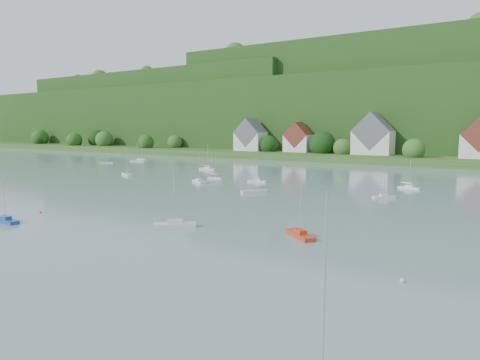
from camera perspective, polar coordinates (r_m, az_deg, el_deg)
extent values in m
cube|color=#2C541F|center=(206.05, 16.57, 3.05)|extent=(600.00, 60.00, 3.00)
cube|color=#184415|center=(278.62, 20.96, 7.63)|extent=(620.00, 160.00, 40.00)
cube|color=#184415|center=(330.14, -6.32, 8.56)|extent=(200.00, 120.00, 52.00)
cube|color=#184415|center=(272.14, 22.91, 9.26)|extent=(240.00, 130.00, 60.00)
sphere|color=#2F5D22|center=(286.06, -17.43, 5.06)|extent=(11.19, 11.19, 11.19)
sphere|color=#2F5D22|center=(250.66, -8.57, 4.89)|extent=(8.61, 8.61, 8.61)
sphere|color=#1A4715|center=(250.49, -12.25, 4.84)|extent=(9.03, 9.03, 9.03)
sphere|color=#2F5D22|center=(192.49, 13.34, 4.13)|extent=(8.19, 8.19, 8.19)
sphere|color=#2F5D22|center=(213.46, 1.97, 4.43)|extent=(6.49, 6.49, 6.49)
sphere|color=#1A4715|center=(340.29, -24.82, 5.03)|extent=(11.94, 11.94, 11.94)
sphere|color=#2F5D22|center=(181.06, 21.89, 3.71)|extent=(8.73, 8.73, 8.73)
sphere|color=black|center=(209.27, 3.86, 4.62)|extent=(9.32, 9.32, 9.32)
sphere|color=black|center=(296.44, -17.52, 5.01)|extent=(9.50, 9.50, 9.50)
sphere|color=black|center=(298.67, -18.26, 5.14)|extent=(11.91, 11.91, 11.91)
sphere|color=#1A4715|center=(297.07, -20.97, 4.90)|extent=(9.91, 9.91, 9.91)
sphere|color=black|center=(336.65, -24.97, 4.69)|extent=(6.16, 6.16, 6.16)
sphere|color=black|center=(198.30, 10.79, 4.63)|extent=(11.92, 11.92, 11.92)
sphere|color=#2F5D22|center=(288.97, -5.58, 14.35)|extent=(10.52, 10.52, 10.52)
sphere|color=#2F5D22|center=(366.19, -17.97, 12.57)|extent=(13.75, 13.75, 13.75)
sphere|color=#1A4715|center=(298.63, 4.21, 14.11)|extent=(10.29, 10.29, 10.29)
sphere|color=black|center=(357.10, -11.78, 12.81)|extent=(10.31, 10.31, 10.31)
sphere|color=black|center=(328.99, -12.90, 13.23)|extent=(8.14, 8.14, 8.14)
sphere|color=#2F5D22|center=(351.72, -9.71, 12.86)|extent=(7.15, 7.15, 7.15)
sphere|color=black|center=(395.79, -17.46, 12.08)|extent=(11.66, 11.66, 11.66)
sphere|color=black|center=(280.86, 6.03, 14.44)|extent=(7.18, 7.18, 7.18)
sphere|color=#2F5D22|center=(308.75, -12.16, 13.70)|extent=(8.89, 8.89, 8.89)
sphere|color=#1A4715|center=(367.94, -20.53, 12.27)|extent=(7.77, 7.77, 7.77)
sphere|color=black|center=(356.25, -12.60, 12.79)|extent=(9.97, 9.97, 9.97)
sphere|color=#2F5D22|center=(262.36, 10.90, 16.69)|extent=(8.18, 8.18, 8.18)
sphere|color=#1A4715|center=(286.57, 21.74, 15.65)|extent=(12.73, 12.73, 12.73)
sphere|color=#2F5D22|center=(234.27, 29.04, 17.33)|extent=(11.95, 11.95, 11.95)
sphere|color=#2F5D22|center=(294.46, 11.92, 15.55)|extent=(7.07, 7.07, 7.07)
sphere|color=black|center=(252.43, 19.06, 16.84)|extent=(8.21, 8.21, 8.21)
sphere|color=#2F5D22|center=(280.18, 16.24, 16.06)|extent=(12.24, 12.24, 12.24)
sphere|color=#2F5D22|center=(282.28, -0.59, 16.31)|extent=(13.65, 13.65, 13.65)
sphere|color=#1A4715|center=(278.51, 12.35, 12.48)|extent=(12.01, 12.01, 12.01)
sphere|color=black|center=(278.04, 20.29, 12.36)|extent=(15.72, 15.72, 15.72)
sphere|color=#1A4715|center=(270.99, 23.17, 12.20)|extent=(10.54, 10.54, 10.54)
sphere|color=#1A4715|center=(388.26, -7.82, 10.87)|extent=(8.18, 8.18, 8.18)
sphere|color=black|center=(370.29, -6.64, 11.10)|extent=(8.74, 8.74, 8.74)
sphere|color=black|center=(364.83, -10.74, 11.27)|extent=(15.38, 15.38, 15.38)
cube|color=silver|center=(215.72, 1.40, 5.09)|extent=(14.00, 10.00, 9.00)
cube|color=#5A5B62|center=(215.62, 1.40, 6.29)|extent=(14.00, 10.40, 14.00)
cube|color=silver|center=(205.83, 7.69, 4.80)|extent=(12.00, 9.00, 8.00)
cube|color=brown|center=(205.72, 7.71, 5.91)|extent=(12.00, 9.36, 12.00)
cube|color=silver|center=(192.85, 17.09, 4.71)|extent=(16.00, 11.00, 10.00)
cube|color=#5A5B62|center=(192.75, 17.14, 6.20)|extent=(16.00, 11.44, 16.00)
cube|color=silver|center=(184.36, 29.01, 3.90)|extent=(13.00, 10.00, 9.00)
cube|color=#204B9B|center=(75.76, -28.47, -4.75)|extent=(5.36, 1.60, 0.53)
cube|color=#204B9B|center=(75.66, -28.49, -4.37)|extent=(1.89, 1.08, 0.50)
cylinder|color=silver|center=(75.16, -28.63, -2.06)|extent=(0.10, 0.10, 6.66)
cylinder|color=silver|center=(76.24, -28.80, -3.81)|extent=(2.93, 0.14, 0.08)
cube|color=silver|center=(64.35, -8.60, -5.89)|extent=(5.76, 5.40, 0.62)
cube|color=silver|center=(64.23, -8.61, -5.41)|extent=(2.42, 2.34, 0.50)
cylinder|color=silver|center=(63.56, -8.67, -2.22)|extent=(0.10, 0.10, 7.72)
cylinder|color=silver|center=(64.09, -9.45, -4.85)|extent=(2.59, 2.32, 0.08)
cylinder|color=silver|center=(22.44, 11.04, -15.07)|extent=(0.10, 0.10, 10.63)
cube|color=red|center=(58.52, 7.89, -7.20)|extent=(5.57, 4.83, 0.58)
cube|color=red|center=(58.39, 7.90, -6.68)|extent=(2.30, 2.14, 0.50)
cylinder|color=silver|center=(57.69, 7.96, -3.43)|extent=(0.10, 0.10, 7.24)
cylinder|color=silver|center=(58.99, 7.52, -5.89)|extent=(2.57, 2.01, 0.08)
sphere|color=#F85023|center=(61.59, 6.39, -6.73)|extent=(0.40, 0.40, 0.40)
sphere|color=#F85023|center=(81.70, -24.78, -3.94)|extent=(0.40, 0.40, 0.40)
sphere|color=silver|center=(44.74, 20.57, -12.46)|extent=(0.48, 0.48, 0.48)
cube|color=silver|center=(96.60, 1.88, -1.52)|extent=(4.92, 5.73, 0.59)
cylinder|color=silver|center=(96.09, 1.89, 0.84)|extent=(0.10, 0.10, 7.42)
cylinder|color=silver|center=(96.10, 1.39, -0.84)|extent=(2.04, 2.64, 0.08)
cube|color=silver|center=(148.51, -4.25, 1.45)|extent=(6.57, 2.28, 0.65)
cube|color=silver|center=(148.46, -4.25, 1.67)|extent=(2.35, 1.43, 0.50)
cylinder|color=silver|center=(148.16, -4.26, 3.13)|extent=(0.10, 0.10, 8.06)
cylinder|color=silver|center=(149.03, -4.54, 1.94)|extent=(3.54, 0.34, 0.08)
cube|color=silver|center=(184.06, -17.11, 2.20)|extent=(4.40, 4.16, 0.47)
cylinder|color=silver|center=(183.84, -17.15, 3.19)|extent=(0.10, 0.10, 5.92)
cylinder|color=silver|center=(184.07, -17.34, 2.54)|extent=(1.98, 1.81, 0.08)
cube|color=silver|center=(93.88, 18.40, -2.16)|extent=(4.31, 4.18, 0.47)
cube|color=silver|center=(93.81, 18.41, -1.87)|extent=(1.82, 1.80, 0.50)
cylinder|color=silver|center=(93.45, 18.47, -0.24)|extent=(0.10, 0.10, 5.86)
cylinder|color=silver|center=(93.37, 18.05, -1.49)|extent=(1.93, 1.83, 0.08)
cube|color=silver|center=(122.62, -3.28, 0.25)|extent=(4.69, 1.46, 0.46)
cylinder|color=silver|center=(122.29, -3.29, 1.71)|extent=(0.10, 0.10, 5.81)
cylinder|color=silver|center=(122.92, -3.54, 0.80)|extent=(2.56, 0.17, 0.08)
cube|color=silver|center=(114.40, -3.71, -0.21)|extent=(4.58, 5.42, 0.56)
cylinder|color=silver|center=(113.99, -3.73, 1.67)|extent=(0.10, 0.10, 6.98)
cylinder|color=silver|center=(114.01, -4.12, 0.36)|extent=(1.89, 2.51, 0.08)
cube|color=silver|center=(115.31, 2.28, -0.16)|extent=(5.30, 2.31, 0.51)
cube|color=silver|center=(115.25, 2.28, 0.09)|extent=(1.94, 1.30, 0.50)
cylinder|color=silver|center=(114.93, 2.29, 1.55)|extent=(0.10, 0.10, 6.41)
cylinder|color=silver|center=(115.44, 1.93, 0.43)|extent=(2.79, 0.57, 0.08)
cube|color=silver|center=(189.42, -13.38, 2.46)|extent=(5.97, 4.36, 0.59)
cylinder|color=silver|center=(189.16, -13.41, 3.67)|extent=(0.10, 0.10, 7.40)
cylinder|color=silver|center=(189.59, -13.65, 2.82)|extent=(2.87, 1.68, 0.08)
cube|color=silver|center=(135.30, -14.63, 0.70)|extent=(6.25, 4.21, 0.61)
cylinder|color=silver|center=(134.93, -14.68, 2.44)|extent=(0.10, 0.10, 7.64)
cylinder|color=silver|center=(136.05, -14.76, 1.24)|extent=(3.06, 1.54, 0.08)
cube|color=silver|center=(114.66, -5.42, -0.21)|extent=(5.89, 4.34, 0.59)
cube|color=silver|center=(114.60, -5.42, 0.06)|extent=(2.35, 2.02, 0.50)
cylinder|color=silver|center=(114.24, -5.44, 1.76)|extent=(0.10, 0.10, 7.32)
cylinder|color=silver|center=(115.33, -5.59, 0.43)|extent=(2.83, 1.68, 0.08)
cube|color=silver|center=(109.87, 21.40, -0.99)|extent=(5.38, 2.63, 0.52)
cube|color=silver|center=(109.81, 21.41, -0.72)|extent=(2.00, 1.41, 0.50)
cylinder|color=silver|center=(109.47, 21.48, 0.83)|extent=(0.10, 0.10, 6.48)
cylinder|color=silver|center=(110.05, 21.06, -0.35)|extent=(2.79, 0.75, 0.08)
cube|color=silver|center=(197.30, -12.74, 2.66)|extent=(6.53, 2.85, 0.63)
cylinder|color=silver|center=(197.04, -12.77, 3.89)|extent=(0.10, 0.10, 7.90)
cylinder|color=silver|center=(197.99, -12.91, 3.02)|extent=(3.44, 0.69, 0.08)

